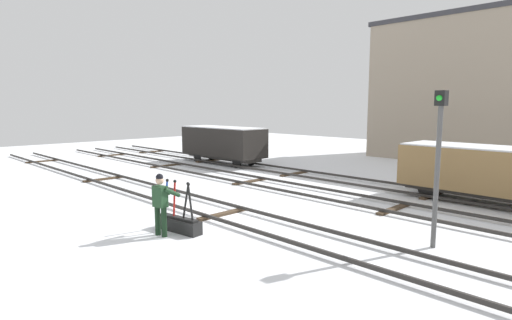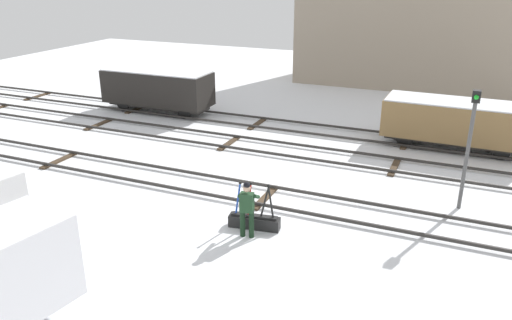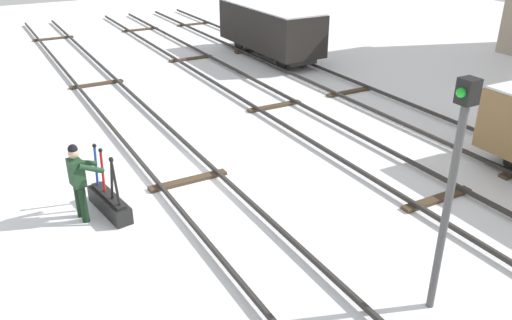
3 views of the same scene
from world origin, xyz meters
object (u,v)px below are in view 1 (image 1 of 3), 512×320
(switch_lever_frame, at_px, (179,223))
(freight_car_back_track, at_px, (488,171))
(freight_car_near_switch, at_px, (223,142))
(signal_post, at_px, (438,153))
(rail_worker, at_px, (161,201))

(switch_lever_frame, xyz_separation_m, freight_car_back_track, (4.95, 9.61, 0.96))
(freight_car_near_switch, relative_size, freight_car_back_track, 0.99)
(freight_car_back_track, bearing_deg, switch_lever_frame, -115.89)
(signal_post, relative_size, freight_car_back_track, 0.66)
(switch_lever_frame, height_order, freight_car_near_switch, freight_car_near_switch)
(signal_post, height_order, freight_car_back_track, signal_post)
(rail_worker, bearing_deg, freight_car_back_track, 55.44)
(rail_worker, relative_size, freight_car_near_switch, 0.30)
(signal_post, bearing_deg, switch_lever_frame, -145.69)
(switch_lever_frame, xyz_separation_m, rail_worker, (0.01, -0.54, 0.70))
(rail_worker, distance_m, signal_post, 7.11)
(switch_lever_frame, relative_size, freight_car_back_track, 0.27)
(rail_worker, height_order, signal_post, signal_post)
(switch_lever_frame, height_order, rail_worker, rail_worker)
(switch_lever_frame, bearing_deg, rail_worker, -97.67)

